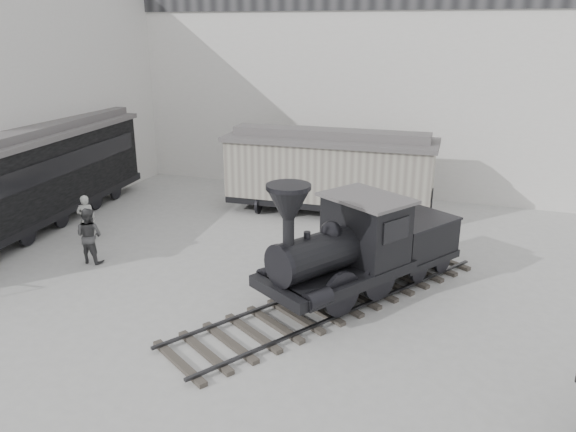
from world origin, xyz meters
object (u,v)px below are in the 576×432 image
at_px(passenger_coach, 23,179).
at_px(visitor_b, 89,235).
at_px(boxcar, 329,170).
at_px(locomotive, 356,252).
at_px(visitor_a, 86,219).

height_order(passenger_coach, visitor_b, passenger_coach).
distance_m(boxcar, passenger_coach, 11.70).
xyz_separation_m(locomotive, passenger_coach, (-12.94, 1.31, 0.65)).
distance_m(locomotive, visitor_b, 8.72).
bearing_deg(visitor_a, visitor_b, 104.35).
distance_m(passenger_coach, visitor_a, 3.21).
bearing_deg(boxcar, visitor_b, -130.83).
distance_m(passenger_coach, visitor_b, 4.75).
xyz_separation_m(boxcar, visitor_a, (-7.23, -6.08, -0.95)).
relative_size(boxcar, visitor_b, 4.66).
relative_size(locomotive, passenger_coach, 0.73).
bearing_deg(passenger_coach, locomotive, -10.73).
height_order(boxcar, visitor_b, boxcar).
relative_size(passenger_coach, visitor_b, 7.37).
bearing_deg(visitor_b, locomotive, -176.23).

